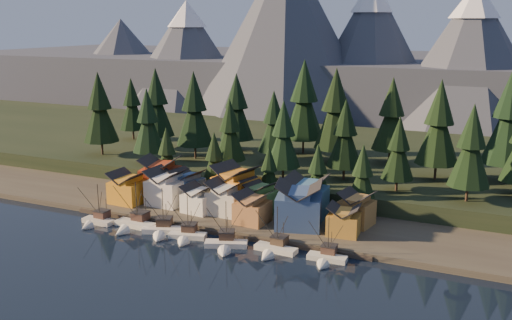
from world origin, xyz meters
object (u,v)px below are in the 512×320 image
at_px(boat_3, 186,230).
at_px(boat_4, 225,239).
at_px(house_front_1, 167,186).
at_px(house_back_1, 187,185).
at_px(boat_1, 132,219).
at_px(boat_0, 95,216).
at_px(boat_2, 162,225).
at_px(boat_6, 326,252).
at_px(boat_5, 274,244).
at_px(house_front_0, 128,187).
at_px(house_back_0, 160,175).

bearing_deg(boat_3, boat_4, -19.77).
bearing_deg(house_front_1, house_back_1, 57.32).
distance_m(boat_1, house_front_1, 16.83).
relative_size(boat_1, house_front_1, 1.32).
distance_m(boat_0, boat_2, 19.23).
relative_size(boat_4, boat_6, 1.08).
xyz_separation_m(boat_0, boat_1, (10.27, 1.55, 0.11)).
bearing_deg(boat_1, boat_5, 2.61).
relative_size(boat_0, house_front_0, 1.26).
relative_size(boat_1, boat_4, 1.09).
bearing_deg(boat_2, boat_6, -19.16).
xyz_separation_m(boat_3, house_back_1, (-12.93, 22.20, 3.80)).
distance_m(boat_2, house_front_0, 24.08).
distance_m(boat_6, house_back_1, 51.75).
relative_size(boat_4, house_front_1, 1.22).
height_order(boat_6, house_back_0, house_back_0).
height_order(boat_6, house_front_1, house_front_1).
bearing_deg(boat_5, house_back_0, 156.79).
bearing_deg(boat_6, house_back_0, 156.10).
bearing_deg(house_back_0, house_front_0, -124.66).
height_order(boat_1, house_back_0, house_back_0).
distance_m(house_front_0, house_back_0, 10.86).
bearing_deg(house_back_1, boat_4, -35.09).
relative_size(boat_0, boat_4, 0.97).
xyz_separation_m(house_back_0, house_back_1, (9.83, -1.65, -1.22)).
bearing_deg(house_front_0, boat_4, -18.84).
relative_size(boat_2, house_back_0, 1.04).
bearing_deg(boat_1, house_front_1, 93.55).
height_order(house_front_0, house_back_1, house_front_0).
bearing_deg(boat_2, house_back_1, 84.83).
xyz_separation_m(boat_1, house_front_1, (-0.29, 16.29, 4.20)).
height_order(boat_2, house_back_1, boat_2).
bearing_deg(boat_2, boat_0, 163.60).
bearing_deg(boat_6, house_front_0, 166.06).
bearing_deg(house_front_1, house_back_0, 135.59).
relative_size(boat_2, house_front_1, 1.28).
relative_size(boat_5, house_front_0, 1.27).
bearing_deg(boat_0, boat_6, 3.79).
bearing_deg(boat_6, house_front_1, 160.25).
bearing_deg(house_back_0, house_back_1, -21.61).
xyz_separation_m(boat_1, house_back_0, (-6.63, 22.97, 4.86)).
bearing_deg(boat_4, boat_3, 153.69).
distance_m(boat_3, house_back_0, 33.35).
bearing_deg(boat_6, boat_1, 178.13).
distance_m(boat_4, boat_5, 11.25).
bearing_deg(boat_2, house_front_0, 125.89).
distance_m(house_front_0, house_front_1, 11.00).
xyz_separation_m(boat_4, house_back_0, (-33.72, 24.85, 5.02)).
distance_m(boat_6, house_front_1, 53.26).
bearing_deg(house_back_0, boat_3, -58.41).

